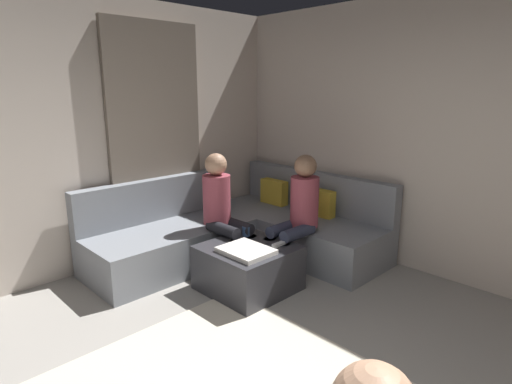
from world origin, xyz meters
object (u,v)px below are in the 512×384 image
at_px(ottoman, 248,268).
at_px(coffee_mug, 246,231).
at_px(person_on_couch_back, 298,211).
at_px(game_remote, 279,244).
at_px(sectional_couch, 244,231).
at_px(person_on_couch_side, 223,208).

distance_m(ottoman, coffee_mug, 0.38).
bearing_deg(coffee_mug, person_on_couch_back, 51.88).
bearing_deg(game_remote, sectional_couch, 159.40).
xyz_separation_m(coffee_mug, game_remote, (0.40, 0.04, -0.04)).
height_order(coffee_mug, person_on_couch_side, person_on_couch_side).
distance_m(coffee_mug, game_remote, 0.40).
bearing_deg(person_on_couch_back, coffee_mug, 51.88).
height_order(game_remote, person_on_couch_side, person_on_couch_side).
bearing_deg(person_on_couch_side, person_on_couch_back, 128.83).
bearing_deg(person_on_couch_side, coffee_mug, 103.96).
bearing_deg(person_on_couch_side, ottoman, 76.78).
height_order(coffee_mug, person_on_couch_back, person_on_couch_back).
bearing_deg(sectional_couch, coffee_mug, -39.92).
bearing_deg(ottoman, game_remote, 50.71).
bearing_deg(person_on_couch_back, ottoman, 80.77).
xyz_separation_m(coffee_mug, person_on_couch_back, (0.31, 0.40, 0.19)).
bearing_deg(person_on_couch_back, person_on_couch_side, 38.83).
distance_m(person_on_couch_back, person_on_couch_side, 0.74).
xyz_separation_m(game_remote, person_on_couch_back, (-0.09, 0.36, 0.23)).
bearing_deg(game_remote, coffee_mug, -174.29).
distance_m(game_remote, person_on_couch_back, 0.43).
bearing_deg(game_remote, person_on_couch_side, -170.95).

